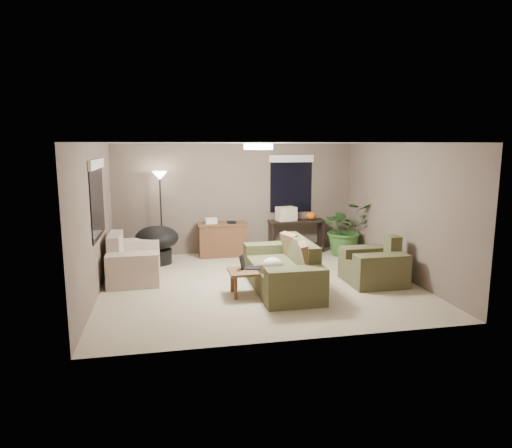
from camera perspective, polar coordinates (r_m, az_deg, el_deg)
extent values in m
plane|color=tan|center=(8.33, 0.28, -7.37)|extent=(5.50, 5.50, 0.00)
plane|color=white|center=(7.95, 0.29, 10.10)|extent=(5.50, 5.50, 0.00)
plane|color=#695B4D|center=(10.49, -2.50, 3.20)|extent=(5.50, 0.00, 5.50)
plane|color=#695B4D|center=(5.66, 5.44, -2.62)|extent=(5.50, 0.00, 5.50)
plane|color=#695B4D|center=(7.96, -19.48, 0.50)|extent=(0.00, 5.00, 5.00)
plane|color=#695B4D|center=(9.01, 17.67, 1.64)|extent=(0.00, 5.00, 5.00)
cube|color=brown|center=(8.00, 3.14, -6.54)|extent=(0.95, 1.48, 0.42)
cube|color=#47482B|center=(7.99, 5.71, -3.45)|extent=(0.22, 1.48, 0.43)
cube|color=brown|center=(7.13, 5.02, -7.88)|extent=(0.95, 0.36, 0.60)
cube|color=#4B4C2E|center=(8.84, 1.64, -4.33)|extent=(0.95, 0.36, 0.60)
cube|color=#8C7251|center=(7.55, 6.24, -4.13)|extent=(0.30, 0.48, 0.47)
cube|color=#8C7251|center=(8.39, 4.38, -2.68)|extent=(0.34, 0.50, 0.47)
cube|color=#BCB0A1|center=(8.91, -14.86, -5.14)|extent=(0.90, 0.88, 0.42)
cube|color=beige|center=(8.84, -17.18, -2.54)|extent=(0.22, 0.88, 0.43)
cube|color=beige|center=(8.29, -15.13, -5.64)|extent=(0.90, 0.36, 0.60)
cube|color=beige|center=(9.49, -14.68, -3.66)|extent=(0.90, 0.36, 0.60)
cube|color=#4C4B2D|center=(8.54, 14.40, -5.78)|extent=(0.95, 0.28, 0.42)
cube|color=#4A492C|center=(8.61, 16.72, -2.86)|extent=(0.22, 0.28, 0.43)
cube|color=brown|center=(8.25, 15.40, -5.74)|extent=(0.95, 0.36, 0.60)
cube|color=#48472B|center=(8.80, 13.53, -4.67)|extent=(0.95, 0.36, 0.60)
cube|color=brown|center=(7.64, 0.32, -5.85)|extent=(1.00, 0.55, 0.04)
cylinder|color=brown|center=(7.44, -2.56, -7.99)|extent=(0.06, 0.06, 0.38)
cylinder|color=brown|center=(7.60, 3.76, -7.60)|extent=(0.06, 0.06, 0.38)
cylinder|color=brown|center=(7.81, -3.02, -7.10)|extent=(0.06, 0.06, 0.38)
cylinder|color=brown|center=(7.97, 3.00, -6.75)|extent=(0.06, 0.06, 0.38)
cube|color=black|center=(7.70, -0.56, -5.49)|extent=(0.39, 0.32, 0.02)
cube|color=black|center=(7.64, -1.75, -4.69)|extent=(0.14, 0.24, 0.22)
ellipsoid|color=white|center=(7.50, 2.06, -5.08)|extent=(0.40, 0.37, 0.23)
cube|color=brown|center=(10.23, -4.21, -2.07)|extent=(1.05, 0.45, 0.71)
cube|color=brown|center=(10.16, -4.23, 0.00)|extent=(1.10, 0.50, 0.04)
cube|color=silver|center=(10.12, -5.64, 0.40)|extent=(0.27, 0.22, 0.12)
cube|color=black|center=(10.13, -3.08, 0.22)|extent=(0.18, 0.22, 0.04)
cube|color=black|center=(10.57, 5.08, 0.37)|extent=(1.30, 0.40, 0.04)
cube|color=black|center=(10.48, 1.90, -1.75)|extent=(0.05, 0.38, 0.71)
cube|color=black|center=(10.82, 8.10, -1.48)|extent=(0.05, 0.38, 0.71)
cube|color=black|center=(10.68, 5.04, -2.70)|extent=(1.25, 0.36, 0.03)
ellipsoid|color=orange|center=(10.65, 6.90, 1.03)|extent=(0.29, 0.29, 0.19)
cube|color=beige|center=(10.47, 3.79, 1.29)|extent=(0.47, 0.38, 0.31)
cylinder|color=black|center=(9.84, -12.22, -3.98)|extent=(0.60, 0.60, 0.30)
ellipsoid|color=black|center=(9.75, -12.30, -1.70)|extent=(1.04, 1.04, 0.50)
cylinder|color=black|center=(10.22, -11.58, -4.24)|extent=(0.28, 0.28, 0.02)
cylinder|color=black|center=(10.05, -11.76, 0.69)|extent=(0.04, 0.04, 1.78)
cone|color=white|center=(9.94, -11.95, 5.93)|extent=(0.32, 0.32, 0.18)
cylinder|color=white|center=(7.95, 0.29, 9.66)|extent=(0.50, 0.50, 0.10)
imported|color=#2D5923|center=(10.47, 11.13, -1.27)|extent=(1.10, 1.22, 0.95)
cube|color=tan|center=(8.95, 16.43, -6.45)|extent=(0.32, 0.32, 0.03)
cylinder|color=tan|center=(8.89, 16.50, -4.99)|extent=(0.12, 0.12, 0.44)
cube|color=tan|center=(8.83, 16.58, -3.52)|extent=(0.22, 0.22, 0.03)
cube|color=black|center=(8.22, -19.21, 2.90)|extent=(0.01, 1.50, 1.30)
cube|color=white|center=(8.17, -19.31, 7.08)|extent=(0.05, 1.56, 0.16)
cube|color=black|center=(10.72, 4.40, 4.94)|extent=(1.00, 0.01, 1.30)
cube|color=white|center=(10.67, 4.48, 8.14)|extent=(1.06, 0.05, 0.16)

